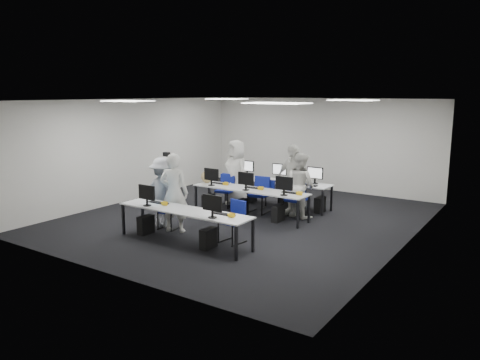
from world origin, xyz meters
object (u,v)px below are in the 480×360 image
Objects in this scene: chair_0 at (169,218)px; student_1 at (300,185)px; desk_front at (184,212)px; chair_1 at (233,230)px; chair_7 at (297,205)px; photographer at (163,192)px; chair_5 at (233,194)px; student_3 at (292,180)px; chair_4 at (295,206)px; chair_6 at (270,200)px; student_2 at (236,173)px; desk_mid at (250,191)px; chair_2 at (225,197)px; chair_3 at (259,201)px; student_0 at (174,193)px.

chair_0 is 0.49× the size of student_1.
student_1 is at bearing 71.57° from desk_front.
chair_1 is 1.08× the size of chair_7.
photographer is at bearing -175.61° from chair_1.
chair_5 is (-0.16, 2.86, 0.03)m from chair_0.
chair_0 reaches higher than desk_front.
student_3 reaches higher than desk_front.
student_3 is (-0.18, 0.19, 0.65)m from chair_4.
chair_6 is 0.45× the size of student_2.
student_1 reaches higher than chair_7.
desk_mid is 3.49× the size of chair_5.
chair_2 is 1.02× the size of chair_4.
student_3 is (1.82, -0.07, -0.00)m from student_2.
photographer reaches higher than chair_0.
chair_5 is (-2.00, 2.89, 0.00)m from chair_1.
student_3 is (-0.12, -0.07, 0.67)m from chair_7.
student_3 is at bearing -133.86° from photographer.
student_1 is 3.51m from photographer.
student_2 is (-2.00, 0.25, 0.65)m from chair_4.
desk_mid is at bearing -93.47° from chair_3.
student_1 is at bearing 32.58° from desk_mid.
chair_3 is at bearing 90.20° from desk_front.
chair_3 is 2.73m from student_0.
chair_5 is at bearing 15.52° from student_1.
student_3 reaches higher than chair_7.
student_2 reaches higher than student_0.
photographer is at bearing -116.88° from chair_7.
student_3 reaches higher than student_1.
chair_0 is (-0.99, 0.62, -0.42)m from desk_front.
chair_4 reaches higher than chair_0.
chair_5 is at bearing -169.11° from chair_7.
chair_2 is 2.12m from chair_7.
chair_3 reaches higher than desk_front.
desk_front is 3.61m from chair_7.
chair_5 is 0.55× the size of student_1.
chair_0 is 3.43m from chair_7.
student_2 reaches higher than chair_6.
chair_2 is at bearing -171.53° from chair_6.
chair_2 is at bearing 25.48° from student_1.
student_1 reaches higher than desk_mid.
chair_7 is 0.45× the size of student_3.
chair_0 is 0.44× the size of student_3.
chair_2 is 1.08× the size of chair_7.
student_3 is at bearing -22.43° from chair_6.
chair_6 is at bearing 7.63° from student_1.
chair_7 is 3.57m from photographer.
chair_0 is 0.45× the size of student_0.
chair_6 is at bearing 10.50° from chair_2.
photographer reaches higher than chair_4.
chair_7 is 0.45× the size of student_2.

